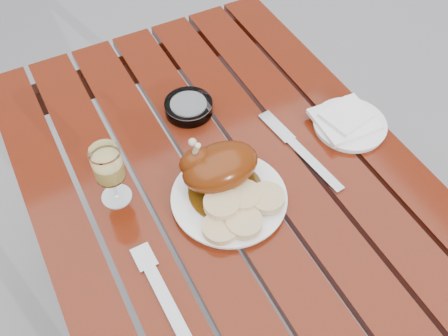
# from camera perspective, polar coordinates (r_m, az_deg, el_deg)

# --- Properties ---
(ground) EXTENTS (60.00, 60.00, 0.00)m
(ground) POSITION_cam_1_polar(r_m,az_deg,el_deg) (1.72, 0.69, -17.18)
(ground) COLOR slate
(ground) RESTS_ON ground
(table) EXTENTS (0.80, 1.20, 0.75)m
(table) POSITION_cam_1_polar(r_m,az_deg,el_deg) (1.38, 0.84, -11.53)
(table) COLOR #641E0B
(table) RESTS_ON ground
(dinner_plate) EXTENTS (0.29, 0.29, 0.02)m
(dinner_plate) POSITION_cam_1_polar(r_m,az_deg,el_deg) (1.03, 0.58, -3.49)
(dinner_plate) COLOR white
(dinner_plate) RESTS_ON table
(roast_duck) EXTENTS (0.16, 0.16, 0.12)m
(roast_duck) POSITION_cam_1_polar(r_m,az_deg,el_deg) (1.01, -0.76, 0.08)
(roast_duck) COLOR #4E2C08
(roast_duck) RESTS_ON dinner_plate
(bread_dumplings) EXTENTS (0.19, 0.12, 0.03)m
(bread_dumplings) POSITION_cam_1_polar(r_m,az_deg,el_deg) (0.99, 1.78, -4.71)
(bread_dumplings) COLOR #CDB47D
(bread_dumplings) RESTS_ON dinner_plate
(wine_glass) EXTENTS (0.08, 0.08, 0.15)m
(wine_glass) POSITION_cam_1_polar(r_m,az_deg,el_deg) (1.01, -12.83, -0.81)
(wine_glass) COLOR #F1DA6D
(wine_glass) RESTS_ON table
(side_plate) EXTENTS (0.23, 0.23, 0.01)m
(side_plate) POSITION_cam_1_polar(r_m,az_deg,el_deg) (1.20, 14.16, 4.83)
(side_plate) COLOR white
(side_plate) RESTS_ON table
(napkin) EXTENTS (0.14, 0.13, 0.01)m
(napkin) POSITION_cam_1_polar(r_m,az_deg,el_deg) (1.19, 13.61, 5.40)
(napkin) COLOR white
(napkin) RESTS_ON side_plate
(ashtray) EXTENTS (0.14, 0.14, 0.03)m
(ashtray) POSITION_cam_1_polar(r_m,az_deg,el_deg) (1.19, -4.06, 6.96)
(ashtray) COLOR #B2B7BC
(ashtray) RESTS_ON table
(fork) EXTENTS (0.03, 0.19, 0.01)m
(fork) POSITION_cam_1_polar(r_m,az_deg,el_deg) (0.94, -6.97, -14.18)
(fork) COLOR gray
(fork) RESTS_ON table
(knife) EXTENTS (0.05, 0.23, 0.01)m
(knife) POSITION_cam_1_polar(r_m,az_deg,el_deg) (1.12, 9.28, 1.41)
(knife) COLOR gray
(knife) RESTS_ON table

